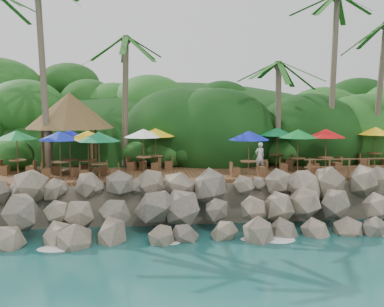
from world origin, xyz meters
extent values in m
plane|color=#19514F|center=(0.00, 0.00, 0.00)|extent=(140.00, 140.00, 0.00)
cube|color=gray|center=(0.00, 16.00, 1.05)|extent=(32.00, 25.20, 2.10)
ellipsoid|color=#143811|center=(0.00, 23.50, 0.00)|extent=(44.80, 28.00, 15.40)
cube|color=brown|center=(0.00, 6.00, 2.20)|extent=(26.00, 5.00, 0.20)
ellipsoid|color=white|center=(-6.00, 0.30, 0.03)|extent=(1.20, 0.80, 0.06)
ellipsoid|color=white|center=(-3.00, 0.30, 0.03)|extent=(1.20, 0.80, 0.06)
ellipsoid|color=white|center=(0.00, 0.30, 0.03)|extent=(1.20, 0.80, 0.06)
ellipsoid|color=white|center=(3.00, 0.30, 0.03)|extent=(1.20, 0.80, 0.06)
ellipsoid|color=white|center=(6.00, 0.30, 0.03)|extent=(1.20, 0.80, 0.06)
cylinder|color=brown|center=(-8.41, 7.91, 7.98)|extent=(1.19, 2.45, 11.23)
cylinder|color=brown|center=(-3.78, 9.42, 6.28)|extent=(0.71, 0.78, 7.96)
ellipsoid|color=#23601E|center=(-3.78, 9.42, 10.25)|extent=(6.00, 6.00, 2.40)
cylinder|color=brown|center=(5.75, 8.48, 5.52)|extent=(0.60, 0.58, 6.44)
ellipsoid|color=#23601E|center=(5.75, 8.48, 8.74)|extent=(6.00, 6.00, 2.40)
cylinder|color=brown|center=(9.32, 8.56, 7.68)|extent=(1.15, 1.52, 10.74)
cylinder|color=brown|center=(12.33, 8.31, 6.75)|extent=(0.52, 1.15, 8.90)
ellipsoid|color=#23601E|center=(12.33, 8.31, 11.20)|extent=(6.00, 6.00, 2.40)
cylinder|color=brown|center=(-8.56, 7.90, 3.50)|extent=(0.16, 0.16, 2.40)
cylinder|color=brown|center=(-5.76, 7.90, 3.50)|extent=(0.16, 0.16, 2.40)
cylinder|color=brown|center=(-8.56, 10.70, 3.50)|extent=(0.16, 0.16, 2.40)
cylinder|color=brown|center=(-5.76, 10.70, 3.50)|extent=(0.16, 0.16, 2.40)
cone|color=brown|center=(-7.16, 9.30, 5.80)|extent=(5.37, 5.37, 2.20)
cylinder|color=brown|center=(5.42, 7.60, 2.70)|extent=(0.09, 0.09, 0.80)
cylinder|color=brown|center=(5.42, 7.60, 3.11)|extent=(0.91, 0.91, 0.05)
cylinder|color=brown|center=(5.42, 7.60, 3.49)|extent=(0.05, 0.05, 2.37)
cone|color=#0B6A35|center=(5.42, 7.60, 4.51)|extent=(2.27, 2.27, 0.49)
cube|color=brown|center=(4.67, 7.68, 2.55)|extent=(0.50, 0.50, 0.50)
cube|color=brown|center=(6.17, 7.52, 2.55)|extent=(0.50, 0.50, 0.50)
cylinder|color=brown|center=(-9.63, 6.45, 2.70)|extent=(0.09, 0.09, 0.80)
cylinder|color=brown|center=(-9.63, 6.45, 3.11)|extent=(0.91, 0.91, 0.05)
cylinder|color=brown|center=(-9.63, 6.45, 3.49)|extent=(0.05, 0.05, 2.37)
cone|color=#0C6D28|center=(-9.63, 6.45, 4.51)|extent=(2.27, 2.27, 0.49)
cube|color=brown|center=(-10.38, 6.60, 2.55)|extent=(0.53, 0.53, 0.50)
cube|color=brown|center=(-8.89, 6.31, 2.55)|extent=(0.53, 0.53, 0.50)
cylinder|color=brown|center=(-5.04, 4.40, 2.70)|extent=(0.09, 0.09, 0.80)
cylinder|color=brown|center=(-5.04, 4.40, 3.11)|extent=(0.91, 0.91, 0.05)
cylinder|color=brown|center=(-5.04, 4.40, 3.49)|extent=(0.05, 0.05, 2.37)
cone|color=#0B6736|center=(-5.04, 4.40, 4.51)|extent=(2.27, 2.27, 0.49)
cube|color=brown|center=(-5.79, 4.33, 2.55)|extent=(0.50, 0.50, 0.50)
cube|color=brown|center=(-4.28, 4.47, 2.55)|extent=(0.50, 0.50, 0.50)
cylinder|color=brown|center=(-7.16, 5.41, 2.70)|extent=(0.09, 0.09, 0.80)
cylinder|color=brown|center=(-7.16, 5.41, 3.11)|extent=(0.91, 0.91, 0.05)
cylinder|color=brown|center=(-7.16, 5.41, 3.49)|extent=(0.05, 0.05, 2.37)
cone|color=#0C1DA3|center=(-7.16, 5.41, 4.51)|extent=(2.27, 2.27, 0.49)
cube|color=brown|center=(-7.90, 5.23, 2.55)|extent=(0.54, 0.54, 0.50)
cube|color=brown|center=(-6.43, 5.58, 2.55)|extent=(0.54, 0.54, 0.50)
cylinder|color=brown|center=(-5.72, 5.72, 2.70)|extent=(0.09, 0.09, 0.80)
cylinder|color=brown|center=(-5.72, 5.72, 3.11)|extent=(0.91, 0.91, 0.05)
cylinder|color=brown|center=(-5.72, 5.72, 3.49)|extent=(0.05, 0.05, 2.37)
cone|color=gold|center=(-5.72, 5.72, 4.51)|extent=(2.27, 2.27, 0.49)
cube|color=brown|center=(-6.48, 5.75, 2.55)|extent=(0.47, 0.47, 0.50)
cube|color=brown|center=(-4.97, 5.70, 2.55)|extent=(0.47, 0.47, 0.50)
cylinder|color=brown|center=(-1.99, 7.60, 2.70)|extent=(0.09, 0.09, 0.80)
cylinder|color=brown|center=(-1.99, 7.60, 3.11)|extent=(0.91, 0.91, 0.05)
cylinder|color=brown|center=(-1.99, 7.60, 3.49)|extent=(0.05, 0.05, 2.37)
cone|color=yellow|center=(-1.99, 7.60, 4.51)|extent=(2.27, 2.27, 0.49)
cube|color=brown|center=(-2.74, 7.62, 2.55)|extent=(0.47, 0.47, 0.50)
cube|color=brown|center=(-1.23, 7.58, 2.55)|extent=(0.47, 0.47, 0.50)
cylinder|color=brown|center=(-2.71, 7.05, 2.70)|extent=(0.09, 0.09, 0.80)
cylinder|color=brown|center=(-2.71, 7.05, 3.11)|extent=(0.91, 0.91, 0.05)
cylinder|color=brown|center=(-2.71, 7.05, 3.49)|extent=(0.05, 0.05, 2.37)
cone|color=white|center=(-2.71, 7.05, 4.51)|extent=(2.27, 2.27, 0.49)
cube|color=brown|center=(-3.41, 7.33, 2.55)|extent=(0.59, 0.59, 0.50)
cube|color=brown|center=(-2.01, 6.77, 2.55)|extent=(0.59, 0.59, 0.50)
cylinder|color=brown|center=(6.05, 5.58, 2.70)|extent=(0.09, 0.09, 0.80)
cylinder|color=brown|center=(6.05, 5.58, 3.11)|extent=(0.91, 0.91, 0.05)
cylinder|color=brown|center=(6.05, 5.58, 3.49)|extent=(0.05, 0.05, 2.37)
cone|color=#0D7528|center=(6.05, 5.58, 4.51)|extent=(2.27, 2.27, 0.49)
cube|color=brown|center=(5.35, 5.87, 2.55)|extent=(0.59, 0.59, 0.50)
cube|color=brown|center=(6.74, 5.30, 2.55)|extent=(0.59, 0.59, 0.50)
cylinder|color=brown|center=(7.78, 5.73, 2.70)|extent=(0.09, 0.09, 0.80)
cylinder|color=brown|center=(7.78, 5.73, 3.11)|extent=(0.91, 0.91, 0.05)
cylinder|color=brown|center=(7.78, 5.73, 3.49)|extent=(0.05, 0.05, 2.37)
cone|color=red|center=(7.78, 5.73, 4.51)|extent=(2.27, 2.27, 0.49)
cube|color=brown|center=(7.04, 5.60, 2.55)|extent=(0.53, 0.53, 0.50)
cube|color=brown|center=(8.52, 5.87, 2.55)|extent=(0.53, 0.53, 0.50)
cylinder|color=brown|center=(11.80, 7.60, 2.70)|extent=(0.09, 0.09, 0.80)
cylinder|color=brown|center=(11.80, 7.60, 3.11)|extent=(0.91, 0.91, 0.05)
cylinder|color=brown|center=(11.80, 7.60, 3.49)|extent=(0.05, 0.05, 2.37)
cone|color=yellow|center=(11.80, 7.60, 4.51)|extent=(2.27, 2.27, 0.49)
cube|color=brown|center=(11.05, 7.69, 2.55)|extent=(0.51, 0.51, 0.50)
cylinder|color=brown|center=(2.89, 4.43, 2.70)|extent=(0.09, 0.09, 0.80)
cylinder|color=brown|center=(2.89, 4.43, 3.11)|extent=(0.91, 0.91, 0.05)
cylinder|color=brown|center=(2.89, 4.43, 3.49)|extent=(0.05, 0.05, 2.37)
cone|color=#0D1BB3|center=(2.89, 4.43, 4.51)|extent=(2.27, 2.27, 0.49)
cube|color=brown|center=(2.14, 4.36, 2.55)|extent=(0.50, 0.50, 0.50)
cube|color=brown|center=(3.64, 4.51, 2.55)|extent=(0.50, 0.50, 0.50)
cylinder|color=brown|center=(-6.79, 6.37, 2.70)|extent=(0.09, 0.09, 0.80)
cylinder|color=brown|center=(-6.79, 6.37, 3.11)|extent=(0.91, 0.91, 0.05)
cylinder|color=brown|center=(-6.79, 6.37, 3.49)|extent=(0.05, 0.05, 2.37)
cone|color=#0B1099|center=(-6.79, 6.37, 4.51)|extent=(2.27, 2.27, 0.49)
cube|color=brown|center=(-7.54, 6.29, 2.55)|extent=(0.50, 0.50, 0.50)
cube|color=brown|center=(-6.04, 6.44, 2.55)|extent=(0.50, 0.50, 0.50)
cylinder|color=brown|center=(6.03, 3.65, 2.80)|extent=(0.10, 0.10, 1.00)
cylinder|color=brown|center=(7.13, 3.65, 2.80)|extent=(0.10, 0.10, 1.00)
cylinder|color=brown|center=(8.23, 3.65, 2.80)|extent=(0.10, 0.10, 1.00)
cylinder|color=brown|center=(9.33, 3.65, 2.80)|extent=(0.10, 0.10, 1.00)
cube|color=brown|center=(9.88, 3.65, 3.25)|extent=(8.30, 0.06, 0.06)
cube|color=brown|center=(9.88, 3.65, 2.85)|extent=(8.30, 0.06, 0.06)
imported|color=white|center=(4.07, 6.51, 3.12)|extent=(0.67, 0.50, 1.65)
camera|label=1|loc=(-3.03, -19.61, 6.19)|focal=42.98mm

